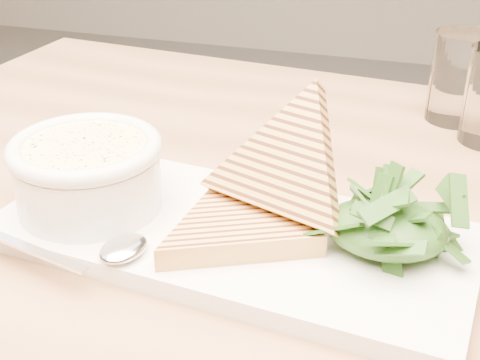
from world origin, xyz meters
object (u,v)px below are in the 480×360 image
(table_top, at_px, (367,258))
(glass_far, at_px, (460,77))
(platter, at_px, (233,236))
(soup_bowl, at_px, (89,181))

(table_top, relative_size, glass_far, 11.58)
(glass_far, bearing_deg, table_top, -101.74)
(platter, relative_size, soup_bowl, 3.17)
(platter, relative_size, glass_far, 3.75)
(table_top, relative_size, soup_bowl, 9.79)
(platter, distance_m, soup_bowl, 0.13)
(soup_bowl, xyz_separation_m, glass_far, (0.29, 0.33, 0.01))
(table_top, xyz_separation_m, glass_far, (0.06, 0.29, 0.07))
(soup_bowl, height_order, glass_far, glass_far)
(table_top, height_order, soup_bowl, soup_bowl)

